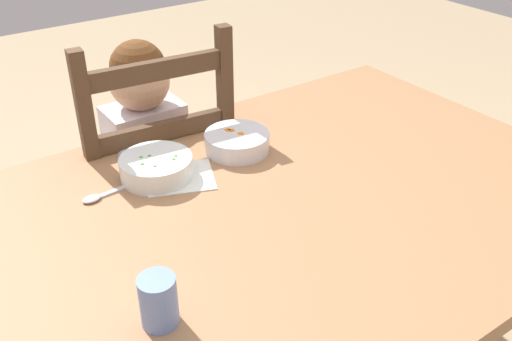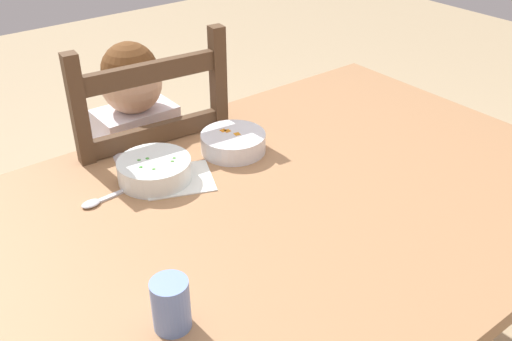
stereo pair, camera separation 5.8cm
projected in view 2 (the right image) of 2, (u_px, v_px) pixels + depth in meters
The scene contains 8 objects.
dining_table at pixel (293, 228), 1.35m from camera, with size 1.45×1.01×0.74m.
dining_chair at pixel (147, 199), 1.75m from camera, with size 0.46×0.46×1.02m.
child_figure at pixel (144, 153), 1.67m from camera, with size 0.32×0.31×0.96m.
bowl_of_peas at pixel (155, 169), 1.35m from camera, with size 0.17×0.17×0.06m.
bowl_of_carrots at pixel (233, 142), 1.47m from camera, with size 0.17×0.17×0.05m.
spoon at pixel (99, 200), 1.28m from camera, with size 0.14×0.03×0.01m.
drinking_cup at pixel (171, 304), 0.94m from camera, with size 0.06×0.06×0.10m, color #6F8ED0.
paper_napkin at pixel (178, 179), 1.36m from camera, with size 0.16×0.14×0.00m, color white.
Camera 2 is at (-0.73, -0.80, 1.46)m, focal length 40.14 mm.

